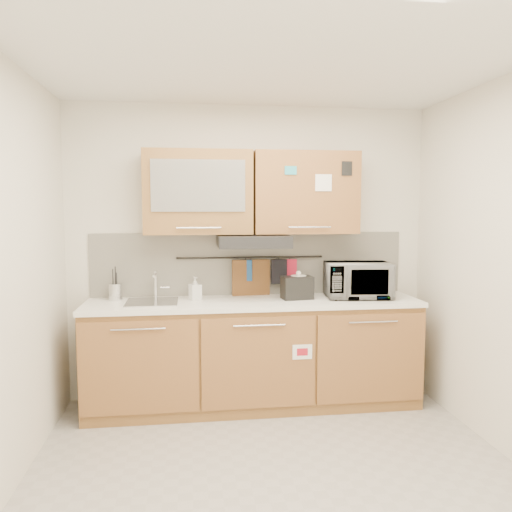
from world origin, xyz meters
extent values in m
plane|color=#9E9993|center=(0.00, 0.00, 0.00)|extent=(3.20, 3.20, 0.00)
plane|color=white|center=(0.00, 0.00, 2.60)|extent=(3.20, 3.20, 0.00)
plane|color=silver|center=(0.00, 1.50, 1.30)|extent=(3.20, 0.00, 3.20)
cube|color=olive|center=(0.00, 1.20, 0.44)|extent=(2.80, 0.60, 0.88)
cube|color=black|center=(0.00, 1.20, 0.05)|extent=(2.80, 0.54, 0.10)
cube|color=#926034|center=(-0.93, 0.89, 0.47)|extent=(0.91, 0.02, 0.74)
cylinder|color=silver|center=(-0.93, 0.86, 0.78)|extent=(0.41, 0.01, 0.01)
cube|color=#926034|center=(0.00, 0.89, 0.47)|extent=(0.91, 0.02, 0.74)
cylinder|color=silver|center=(0.00, 0.86, 0.78)|extent=(0.41, 0.01, 0.01)
cube|color=#926034|center=(0.93, 0.89, 0.47)|extent=(0.91, 0.02, 0.74)
cylinder|color=silver|center=(0.93, 0.86, 0.78)|extent=(0.41, 0.01, 0.01)
cube|color=white|center=(0.00, 1.19, 0.90)|extent=(2.82, 0.62, 0.04)
cube|color=silver|center=(0.00, 1.49, 1.20)|extent=(2.80, 0.02, 0.56)
cube|color=olive|center=(-0.46, 1.32, 1.83)|extent=(0.90, 0.35, 0.70)
cube|color=silver|center=(-0.46, 1.14, 1.88)|extent=(0.76, 0.02, 0.42)
cube|color=#926034|center=(0.46, 1.32, 1.83)|extent=(0.90, 0.35, 0.70)
cube|color=white|center=(0.58, 1.14, 1.91)|extent=(0.14, 0.00, 0.14)
cube|color=black|center=(0.00, 1.25, 1.42)|extent=(0.60, 0.46, 0.10)
cube|color=silver|center=(-0.85, 1.20, 0.92)|extent=(0.42, 0.40, 0.03)
cylinder|color=silver|center=(-0.83, 1.36, 1.04)|extent=(0.03, 0.03, 0.24)
cylinder|color=silver|center=(-0.83, 1.28, 1.14)|extent=(0.02, 0.18, 0.02)
cylinder|color=black|center=(0.00, 1.45, 1.26)|extent=(1.30, 0.02, 0.02)
cylinder|color=silver|center=(-1.16, 1.35, 0.99)|extent=(0.14, 0.14, 0.14)
cylinder|color=black|center=(-1.18, 1.36, 1.05)|extent=(0.01, 0.01, 0.27)
cylinder|color=black|center=(-1.15, 1.33, 1.04)|extent=(0.01, 0.01, 0.24)
cylinder|color=black|center=(-1.16, 1.37, 1.06)|extent=(0.01, 0.01, 0.29)
cylinder|color=black|center=(-1.18, 1.33, 1.03)|extent=(0.01, 0.01, 0.21)
cylinder|color=silver|center=(0.39, 1.24, 1.02)|extent=(0.15, 0.15, 0.20)
sphere|color=silver|center=(0.39, 1.24, 1.14)|extent=(0.05, 0.05, 0.05)
cube|color=silver|center=(0.48, 1.23, 1.03)|extent=(0.02, 0.03, 0.13)
cylinder|color=black|center=(0.39, 1.24, 0.93)|extent=(0.15, 0.15, 0.01)
cube|color=black|center=(0.38, 1.21, 1.02)|extent=(0.28, 0.19, 0.20)
cube|color=black|center=(0.33, 1.20, 1.11)|extent=(0.09, 0.12, 0.01)
cube|color=black|center=(0.42, 1.21, 1.11)|extent=(0.09, 0.12, 0.01)
imported|color=#999999|center=(0.92, 1.21, 1.07)|extent=(0.58, 0.42, 0.31)
imported|color=#999999|center=(-0.49, 1.28, 1.02)|extent=(0.12, 0.12, 0.20)
cube|color=brown|center=(0.00, 1.44, 1.03)|extent=(0.34, 0.06, 0.42)
cube|color=navy|center=(-0.04, 1.44, 1.15)|extent=(0.12, 0.06, 0.19)
cube|color=black|center=(0.26, 1.44, 1.13)|extent=(0.14, 0.05, 0.22)
cube|color=red|center=(0.36, 1.44, 1.16)|extent=(0.13, 0.03, 0.16)
camera|label=1|loc=(-0.53, -2.95, 1.70)|focal=35.00mm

